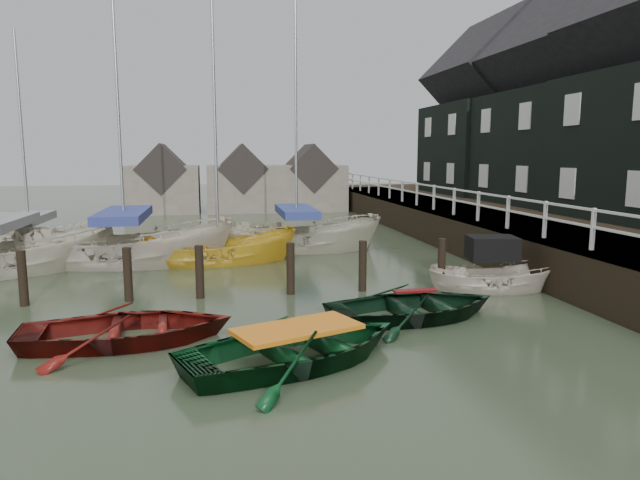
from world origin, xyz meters
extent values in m
plane|color=#2D3A25|center=(0.00, 0.00, 0.00)|extent=(120.00, 120.00, 0.00)
cube|color=black|center=(9.50, 10.00, 1.40)|extent=(3.00, 32.00, 0.20)
cube|color=silver|center=(8.00, 10.00, 2.45)|extent=(0.06, 32.00, 0.06)
cube|color=silver|center=(8.00, 10.00, 2.05)|extent=(0.06, 32.00, 0.06)
cube|color=black|center=(15.00, 10.00, 0.00)|extent=(14.00, 38.00, 1.50)
cube|color=black|center=(15.00, 12.00, 4.00)|extent=(6.00, 7.00, 5.00)
cube|color=black|center=(15.00, 12.00, 8.25)|extent=(6.11, 7.14, 6.11)
cube|color=black|center=(15.00, 19.00, 4.00)|extent=(6.40, 7.00, 5.00)
cube|color=black|center=(15.00, 19.00, 8.25)|extent=(6.52, 7.14, 6.52)
cylinder|color=black|center=(-5.50, 3.00, 0.50)|extent=(0.22, 0.22, 1.80)
cylinder|color=black|center=(-3.00, 3.00, 0.50)|extent=(0.22, 0.22, 1.80)
cylinder|color=black|center=(-1.20, 3.00, 0.50)|extent=(0.22, 0.22, 1.80)
cylinder|color=black|center=(1.20, 3.00, 0.50)|extent=(0.22, 0.22, 1.80)
cylinder|color=black|center=(3.20, 3.00, 0.50)|extent=(0.22, 0.22, 1.80)
cylinder|color=black|center=(5.50, 3.00, 0.50)|extent=(0.22, 0.22, 1.80)
cube|color=#665B51|center=(-4.00, 26.00, 1.50)|extent=(4.50, 4.00, 3.00)
cube|color=#282321|center=(-4.00, 26.00, 2.80)|extent=(3.18, 4.08, 3.18)
cube|color=#665B51|center=(1.00, 26.00, 1.50)|extent=(4.50, 4.00, 3.00)
cube|color=#282321|center=(1.00, 26.00, 2.80)|extent=(3.18, 4.08, 3.18)
cube|color=#665B51|center=(5.50, 26.00, 1.50)|extent=(4.50, 4.00, 3.00)
cube|color=#282321|center=(5.50, 26.00, 2.80)|extent=(3.18, 4.08, 3.18)
imported|color=#5C110D|center=(-2.54, -0.37, 0.00)|extent=(4.37, 3.29, 0.86)
imported|color=#083315|center=(0.65, -2.13, 0.00)|extent=(5.17, 4.47, 0.90)
imported|color=black|center=(3.71, 0.20, 0.00)|extent=(4.47, 3.48, 0.85)
imported|color=beige|center=(6.80, 2.38, 0.00)|extent=(3.84, 1.98, 1.41)
cube|color=black|center=(6.80, 2.58, 1.16)|extent=(1.45, 1.21, 0.65)
imported|color=beige|center=(-7.48, 7.36, 0.00)|extent=(7.46, 5.13, 2.70)
imported|color=beige|center=(-3.83, 8.23, 0.00)|extent=(7.67, 3.55, 2.86)
cylinder|color=#B2B2B7|center=(-3.83, 8.23, 6.60)|extent=(0.10, 0.10, 10.05)
cube|color=navy|center=(-3.83, 8.23, 1.69)|extent=(4.21, 1.90, 0.30)
imported|color=gold|center=(-0.69, 7.94, 0.00)|extent=(5.71, 2.58, 2.14)
cylinder|color=#B2B2B7|center=(-0.69, 7.94, 5.25)|extent=(0.10, 0.10, 8.15)
imported|color=#BEB9A2|center=(2.36, 10.05, 0.00)|extent=(6.92, 3.49, 2.55)
cylinder|color=#B2B2B7|center=(2.36, 10.05, 5.91)|extent=(0.10, 0.10, 9.00)
cube|color=navy|center=(2.36, 10.05, 1.52)|extent=(3.80, 1.87, 0.30)
imported|color=beige|center=(-7.63, 10.81, 0.00)|extent=(5.93, 2.35, 2.27)
cylinder|color=#B2B2B7|center=(-7.63, 10.81, 4.68)|extent=(0.10, 0.10, 6.87)
cube|color=gray|center=(-7.63, 10.81, 1.37)|extent=(3.26, 1.25, 0.30)
camera|label=1|loc=(-0.73, -11.93, 3.76)|focal=32.00mm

